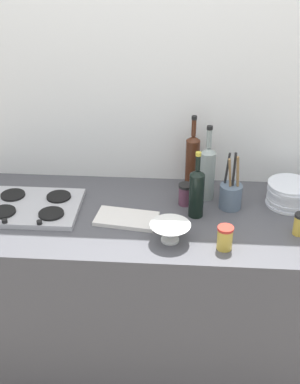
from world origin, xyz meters
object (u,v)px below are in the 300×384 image
object	(u,v)px
utensil_crock	(231,195)
condiment_jar_rear	(225,238)
wine_bottle_leftmost	(192,161)
condiment_jar_front	(185,194)
stovetop_hob	(32,207)
condiment_jar_spare	(300,224)
cutting_board	(126,219)
wine_bottle_mid_left	(197,192)
wine_bottle_mid_right	(207,172)
plate_stack	(290,194)
mixing_bowl	(170,232)

from	to	relation	value
utensil_crock	condiment_jar_rear	distance (m)	0.33
wine_bottle_leftmost	condiment_jar_front	size ratio (longest dim) A/B	3.63
stovetop_hob	condiment_jar_spare	distance (m)	1.18
wine_bottle_leftmost	condiment_jar_spare	size ratio (longest dim) A/B	3.79
cutting_board	wine_bottle_mid_left	bearing A→B (deg)	12.07
utensil_crock	condiment_jar_front	world-z (taller)	utensil_crock
wine_bottle_mid_right	condiment_jar_rear	xyz separation A→B (m)	(0.07, -0.40, -0.09)
stovetop_hob	cutting_board	xyz separation A→B (m)	(0.44, -0.06, -0.01)
plate_stack	wine_bottle_mid_left	world-z (taller)	wine_bottle_mid_left
stovetop_hob	wine_bottle_mid_right	world-z (taller)	wine_bottle_mid_right
stovetop_hob	wine_bottle_mid_right	distance (m)	0.82
condiment_jar_rear	mixing_bowl	bearing A→B (deg)	169.91
plate_stack	mixing_bowl	bearing A→B (deg)	-148.13
condiment_jar_rear	cutting_board	xyz separation A→B (m)	(-0.42, 0.18, -0.04)
stovetop_hob	wine_bottle_mid_left	distance (m)	0.75
wine_bottle_leftmost	condiment_jar_rear	distance (m)	0.52
plate_stack	condiment_jar_spare	world-z (taller)	plate_stack
wine_bottle_leftmost	cutting_board	world-z (taller)	wine_bottle_leftmost
plate_stack	cutting_board	size ratio (longest dim) A/B	0.79
plate_stack	wine_bottle_mid_left	xyz separation A→B (m)	(-0.43, -0.13, 0.07)
wine_bottle_mid_left	condiment_jar_spare	xyz separation A→B (m)	(0.43, -0.12, -0.07)
condiment_jar_rear	condiment_jar_spare	xyz separation A→B (m)	(0.32, 0.13, -0.00)
cutting_board	plate_stack	bearing A→B (deg)	14.83
condiment_jar_front	wine_bottle_mid_right	bearing A→B (deg)	34.65
utensil_crock	wine_bottle_mid_left	bearing A→B (deg)	-152.68
mixing_bowl	cutting_board	xyz separation A→B (m)	(-0.20, 0.14, -0.03)
wine_bottle_leftmost	wine_bottle_mid_right	world-z (taller)	wine_bottle_leftmost
wine_bottle_mid_left	utensil_crock	distance (m)	0.18
wine_bottle_mid_left	condiment_jar_front	xyz separation A→B (m)	(-0.05, 0.09, -0.07)
wine_bottle_leftmost	wine_bottle_mid_left	xyz separation A→B (m)	(0.02, -0.25, -0.02)
utensil_crock	condiment_jar_rear	world-z (taller)	utensil_crock
wine_bottle_mid_left	condiment_jar_front	world-z (taller)	wine_bottle_mid_left
plate_stack	condiment_jar_front	xyz separation A→B (m)	(-0.48, -0.03, -0.00)
plate_stack	utensil_crock	size ratio (longest dim) A/B	0.77
stovetop_hob	utensil_crock	distance (m)	0.90
condiment_jar_rear	wine_bottle_mid_right	bearing A→B (deg)	99.14
stovetop_hob	wine_bottle_mid_right	bearing A→B (deg)	11.78
wine_bottle_mid_right	condiment_jar_spare	xyz separation A→B (m)	(0.38, -0.28, -0.09)
mixing_bowl	wine_bottle_mid_right	bearing A→B (deg)	66.98
wine_bottle_mid_left	wine_bottle_mid_right	bearing A→B (deg)	73.06
stovetop_hob	condiment_jar_front	xyz separation A→B (m)	(0.69, 0.10, 0.04)
stovetop_hob	mixing_bowl	xyz separation A→B (m)	(0.63, -0.20, 0.03)
cutting_board	condiment_jar_front	bearing A→B (deg)	31.99
wine_bottle_mid_right	condiment_jar_spare	bearing A→B (deg)	-36.13
plate_stack	wine_bottle_leftmost	xyz separation A→B (m)	(-0.45, 0.13, 0.09)
wine_bottle_mid_right	condiment_jar_spare	distance (m)	0.48
mixing_bowl	condiment_jar_spare	bearing A→B (deg)	9.11
wine_bottle_leftmost	wine_bottle_mid_right	xyz separation A→B (m)	(0.07, -0.09, -0.01)
wine_bottle_mid_right	utensil_crock	world-z (taller)	wine_bottle_mid_right
plate_stack	condiment_jar_front	size ratio (longest dim) A/B	2.08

